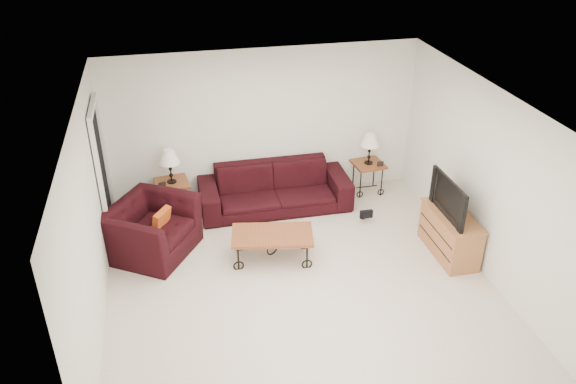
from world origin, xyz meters
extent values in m
plane|color=silver|center=(0.00, 0.00, 0.00)|extent=(5.00, 5.00, 0.00)
cube|color=white|center=(0.00, 2.50, 1.25)|extent=(5.00, 0.02, 2.50)
cube|color=white|center=(0.00, -2.50, 1.25)|extent=(5.00, 0.02, 2.50)
cube|color=white|center=(-2.50, 0.00, 1.25)|extent=(0.02, 5.00, 2.50)
cube|color=white|center=(2.50, 0.00, 1.25)|extent=(0.02, 5.00, 2.50)
plane|color=white|center=(0.00, 0.00, 2.50)|extent=(5.00, 5.00, 0.00)
cube|color=black|center=(-2.47, 1.65, 1.02)|extent=(0.08, 0.94, 2.04)
imported|color=black|center=(0.08, 2.02, 0.35)|extent=(2.40, 0.94, 0.70)
cube|color=brown|center=(-1.53, 2.20, 0.28)|extent=(0.57, 0.57, 0.55)
cube|color=brown|center=(1.72, 2.20, 0.27)|extent=(0.54, 0.54, 0.54)
cube|color=black|center=(-1.68, 2.05, 0.60)|extent=(0.11, 0.05, 0.09)
cube|color=black|center=(1.87, 2.05, 0.58)|extent=(0.11, 0.03, 0.09)
cube|color=brown|center=(-0.24, 0.61, 0.21)|extent=(1.21, 0.80, 0.42)
imported|color=black|center=(-1.88, 1.16, 0.38)|extent=(1.50, 1.55, 0.77)
cube|color=#BE4F18|center=(-1.73, 1.11, 0.52)|extent=(0.26, 0.34, 0.35)
cube|color=#AF6E41|center=(2.23, 0.20, 0.32)|extent=(0.45, 1.07, 0.64)
imported|color=black|center=(2.21, 0.20, 0.92)|extent=(0.13, 0.96, 0.55)
ellipsoid|color=black|center=(1.36, 1.33, 0.20)|extent=(0.34, 0.27, 0.40)
camera|label=1|loc=(-1.50, -5.99, 4.79)|focal=36.12mm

